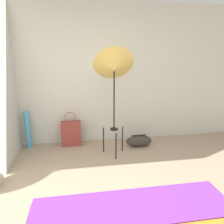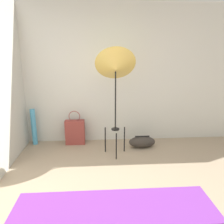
{
  "view_description": "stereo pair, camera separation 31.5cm",
  "coord_description": "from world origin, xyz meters",
  "px_view_note": "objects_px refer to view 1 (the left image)",
  "views": [
    {
      "loc": [
        -0.44,
        -1.78,
        1.71
      ],
      "look_at": [
        0.09,
        1.44,
        0.83
      ],
      "focal_mm": 35.0,
      "sensor_mm": 36.0,
      "label": 1
    },
    {
      "loc": [
        -0.13,
        -1.81,
        1.71
      ],
      "look_at": [
        0.09,
        1.44,
        0.83
      ],
      "focal_mm": 35.0,
      "sensor_mm": 36.0,
      "label": 2
    }
  ],
  "objects_px": {
    "photo_umbrella": "(114,68)",
    "paper_roll": "(28,130)",
    "tote_bag": "(71,133)",
    "duffel_bag": "(139,141)"
  },
  "relations": [
    {
      "from": "photo_umbrella",
      "to": "paper_roll",
      "type": "relative_size",
      "value": 2.6
    },
    {
      "from": "paper_roll",
      "to": "tote_bag",
      "type": "bearing_deg",
      "value": -2.55
    },
    {
      "from": "photo_umbrella",
      "to": "paper_roll",
      "type": "distance_m",
      "value": 1.96
    },
    {
      "from": "duffel_bag",
      "to": "paper_roll",
      "type": "height_order",
      "value": "paper_roll"
    },
    {
      "from": "photo_umbrella",
      "to": "tote_bag",
      "type": "xyz_separation_m",
      "value": [
        -0.74,
        0.5,
        -1.24
      ]
    },
    {
      "from": "tote_bag",
      "to": "paper_roll",
      "type": "xyz_separation_m",
      "value": [
        -0.78,
        0.03,
        0.11
      ]
    },
    {
      "from": "photo_umbrella",
      "to": "duffel_bag",
      "type": "height_order",
      "value": "photo_umbrella"
    },
    {
      "from": "photo_umbrella",
      "to": "paper_roll",
      "type": "xyz_separation_m",
      "value": [
        -1.51,
        0.53,
        -1.13
      ]
    },
    {
      "from": "tote_bag",
      "to": "duffel_bag",
      "type": "relative_size",
      "value": 1.35
    },
    {
      "from": "photo_umbrella",
      "to": "paper_roll",
      "type": "bearing_deg",
      "value": 160.54
    }
  ]
}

